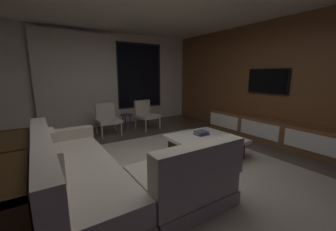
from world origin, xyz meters
name	(u,v)px	position (x,y,z in m)	size (l,w,h in m)	color
floor	(165,172)	(0.00, 0.00, 0.00)	(9.20, 9.20, 0.00)	#473D33
back_wall_with_window	(96,80)	(-0.06, 3.62, 1.34)	(6.60, 0.30, 2.70)	beige
media_wall	(281,81)	(3.06, 0.00, 1.35)	(0.12, 7.80, 2.70)	brown
area_rug	(186,168)	(0.35, -0.10, 0.01)	(3.20, 3.80, 0.01)	#ADA391
sectional_couch	(103,176)	(-1.00, -0.17, 0.29)	(1.98, 2.50, 0.82)	#A49C8C
coffee_table	(205,146)	(0.97, 0.14, 0.19)	(1.16, 1.16, 0.36)	#36220F
book_stack_on_coffee_table	(201,133)	(1.03, 0.31, 0.40)	(0.25, 0.21, 0.08)	#6D375E
accent_chair_near_window	(146,113)	(0.98, 2.58, 0.43)	(0.62, 0.64, 0.78)	#B2ADA0
accent_chair_by_curtain	(107,117)	(-0.10, 2.58, 0.43)	(0.54, 0.56, 0.78)	#B2ADA0
side_stool	(126,118)	(0.40, 2.56, 0.37)	(0.32, 0.32, 0.46)	#333338
media_console	(266,130)	(2.77, 0.05, 0.25)	(0.46, 3.10, 0.52)	brown
mounted_tv	(268,81)	(2.95, 0.25, 1.35)	(0.05, 0.98, 0.57)	black
console_table_behind_couch	(9,183)	(-1.91, -0.04, 0.41)	(0.40, 2.10, 0.74)	#36220F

